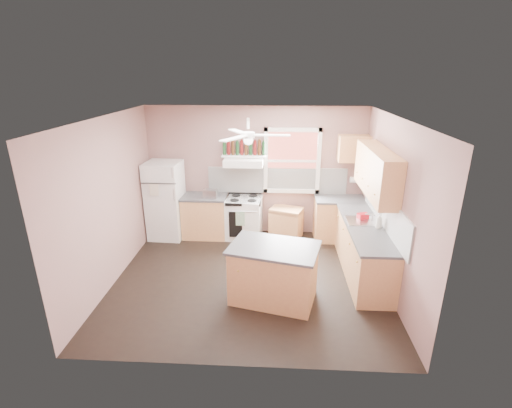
# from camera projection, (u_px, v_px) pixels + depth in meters

# --- Properties ---
(floor) EXTENTS (4.50, 4.50, 0.00)m
(floor) POSITION_uv_depth(u_px,v_px,m) (249.00, 278.00, 6.34)
(floor) COLOR black
(floor) RESTS_ON ground
(ceiling) EXTENTS (4.50, 4.50, 0.00)m
(ceiling) POSITION_uv_depth(u_px,v_px,m) (248.00, 118.00, 5.42)
(ceiling) COLOR white
(ceiling) RESTS_ON ground
(wall_back) EXTENTS (4.50, 0.05, 2.70)m
(wall_back) POSITION_uv_depth(u_px,v_px,m) (256.00, 172.00, 7.78)
(wall_back) COLOR #87625D
(wall_back) RESTS_ON ground
(wall_right) EXTENTS (0.05, 4.00, 2.70)m
(wall_right) POSITION_uv_depth(u_px,v_px,m) (394.00, 207.00, 5.76)
(wall_right) COLOR #87625D
(wall_right) RESTS_ON ground
(wall_left) EXTENTS (0.05, 4.00, 2.70)m
(wall_left) POSITION_uv_depth(u_px,v_px,m) (109.00, 202.00, 6.00)
(wall_left) COLOR #87625D
(wall_left) RESTS_ON ground
(backsplash_back) EXTENTS (2.90, 0.03, 0.55)m
(backsplash_back) POSITION_uv_depth(u_px,v_px,m) (277.00, 180.00, 7.78)
(backsplash_back) COLOR white
(backsplash_back) RESTS_ON wall_back
(backsplash_right) EXTENTS (0.03, 2.60, 0.55)m
(backsplash_right) POSITION_uv_depth(u_px,v_px,m) (385.00, 211.00, 6.11)
(backsplash_right) COLOR white
(backsplash_right) RESTS_ON wall_right
(window_view) EXTENTS (1.00, 0.02, 1.20)m
(window_view) POSITION_uv_depth(u_px,v_px,m) (292.00, 161.00, 7.62)
(window_view) COLOR brown
(window_view) RESTS_ON wall_back
(window_frame) EXTENTS (1.16, 0.07, 1.36)m
(window_frame) POSITION_uv_depth(u_px,v_px,m) (292.00, 161.00, 7.59)
(window_frame) COLOR white
(window_frame) RESTS_ON wall_back
(refrigerator) EXTENTS (0.72, 0.70, 1.62)m
(refrigerator) POSITION_uv_depth(u_px,v_px,m) (166.00, 200.00, 7.69)
(refrigerator) COLOR white
(refrigerator) RESTS_ON floor
(base_cabinet_left) EXTENTS (0.90, 0.60, 0.86)m
(base_cabinet_left) POSITION_uv_depth(u_px,v_px,m) (205.00, 217.00, 7.85)
(base_cabinet_left) COLOR #C08050
(base_cabinet_left) RESTS_ON floor
(counter_left) EXTENTS (0.92, 0.62, 0.04)m
(counter_left) POSITION_uv_depth(u_px,v_px,m) (204.00, 197.00, 7.69)
(counter_left) COLOR #3F3F41
(counter_left) RESTS_ON base_cabinet_left
(toaster) EXTENTS (0.30, 0.20, 0.18)m
(toaster) POSITION_uv_depth(u_px,v_px,m) (211.00, 194.00, 7.53)
(toaster) COLOR silver
(toaster) RESTS_ON counter_left
(stove) EXTENTS (0.76, 0.70, 0.86)m
(stove) POSITION_uv_depth(u_px,v_px,m) (244.00, 218.00, 7.80)
(stove) COLOR white
(stove) RESTS_ON floor
(range_hood) EXTENTS (0.78, 0.50, 0.14)m
(range_hood) POSITION_uv_depth(u_px,v_px,m) (244.00, 162.00, 7.44)
(range_hood) COLOR white
(range_hood) RESTS_ON wall_back
(bottle_shelf) EXTENTS (0.90, 0.26, 0.03)m
(bottle_shelf) POSITION_uv_depth(u_px,v_px,m) (244.00, 156.00, 7.52)
(bottle_shelf) COLOR white
(bottle_shelf) RESTS_ON range_hood
(cart) EXTENTS (0.75, 0.62, 0.64)m
(cart) POSITION_uv_depth(u_px,v_px,m) (286.00, 222.00, 7.84)
(cart) COLOR #C08050
(cart) RESTS_ON floor
(base_cabinet_corner) EXTENTS (1.00, 0.60, 0.86)m
(base_cabinet_corner) POSITION_uv_depth(u_px,v_px,m) (339.00, 220.00, 7.70)
(base_cabinet_corner) COLOR #C08050
(base_cabinet_corner) RESTS_ON floor
(base_cabinet_right) EXTENTS (0.60, 2.20, 0.86)m
(base_cabinet_right) POSITION_uv_depth(u_px,v_px,m) (363.00, 251.00, 6.37)
(base_cabinet_right) COLOR #C08050
(base_cabinet_right) RESTS_ON floor
(counter_corner) EXTENTS (1.02, 0.62, 0.04)m
(counter_corner) POSITION_uv_depth(u_px,v_px,m) (341.00, 199.00, 7.55)
(counter_corner) COLOR #3F3F41
(counter_corner) RESTS_ON base_cabinet_corner
(counter_right) EXTENTS (0.62, 2.22, 0.04)m
(counter_right) POSITION_uv_depth(u_px,v_px,m) (365.00, 227.00, 6.22)
(counter_right) COLOR #3F3F41
(counter_right) RESTS_ON base_cabinet_right
(sink) EXTENTS (0.55, 0.45, 0.03)m
(sink) POSITION_uv_depth(u_px,v_px,m) (363.00, 221.00, 6.40)
(sink) COLOR silver
(sink) RESTS_ON counter_right
(faucet) EXTENTS (0.03, 0.03, 0.14)m
(faucet) POSITION_uv_depth(u_px,v_px,m) (373.00, 218.00, 6.37)
(faucet) COLOR silver
(faucet) RESTS_ON sink
(upper_cabinet_right) EXTENTS (0.33, 1.80, 0.76)m
(upper_cabinet_right) POSITION_uv_depth(u_px,v_px,m) (377.00, 172.00, 6.10)
(upper_cabinet_right) COLOR #C08050
(upper_cabinet_right) RESTS_ON wall_right
(upper_cabinet_corner) EXTENTS (0.60, 0.33, 0.52)m
(upper_cabinet_corner) POSITION_uv_depth(u_px,v_px,m) (354.00, 149.00, 7.31)
(upper_cabinet_corner) COLOR #C08050
(upper_cabinet_corner) RESTS_ON wall_back
(paper_towel) EXTENTS (0.26, 0.12, 0.12)m
(paper_towel) POSITION_uv_depth(u_px,v_px,m) (357.00, 180.00, 7.55)
(paper_towel) COLOR white
(paper_towel) RESTS_ON wall_back
(island) EXTENTS (1.38, 1.05, 0.86)m
(island) POSITION_uv_depth(u_px,v_px,m) (274.00, 274.00, 5.64)
(island) COLOR #C08050
(island) RESTS_ON floor
(island_top) EXTENTS (1.47, 1.14, 0.04)m
(island_top) POSITION_uv_depth(u_px,v_px,m) (274.00, 248.00, 5.49)
(island_top) COLOR #3F3F41
(island_top) RESTS_ON island
(ceiling_fan_hub) EXTENTS (0.20, 0.20, 0.08)m
(ceiling_fan_hub) POSITION_uv_depth(u_px,v_px,m) (248.00, 135.00, 5.51)
(ceiling_fan_hub) COLOR white
(ceiling_fan_hub) RESTS_ON ceiling
(soap_bottle) EXTENTS (0.12, 0.12, 0.27)m
(soap_bottle) POSITION_uv_depth(u_px,v_px,m) (379.00, 221.00, 6.07)
(soap_bottle) COLOR silver
(soap_bottle) RESTS_ON counter_right
(red_caddy) EXTENTS (0.21, 0.17, 0.10)m
(red_caddy) POSITION_uv_depth(u_px,v_px,m) (363.00, 216.00, 6.48)
(red_caddy) COLOR #AD0E18
(red_caddy) RESTS_ON counter_right
(wine_bottles) EXTENTS (0.86, 0.06, 0.31)m
(wine_bottles) POSITION_uv_depth(u_px,v_px,m) (244.00, 148.00, 7.47)
(wine_bottles) COLOR #143819
(wine_bottles) RESTS_ON bottle_shelf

